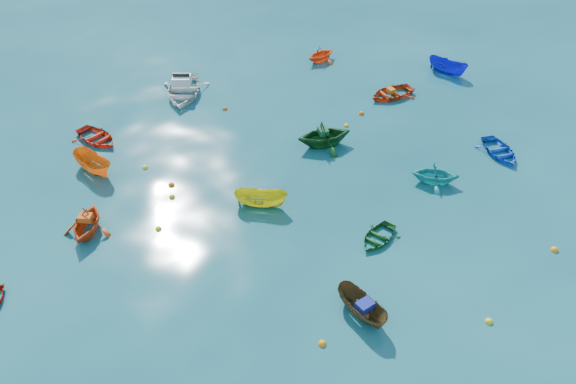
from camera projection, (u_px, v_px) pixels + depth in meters
ground at (350, 249)px, 27.31m from camera, size 160.00×160.00×0.00m
sampan_brown_mid at (361, 314)px, 24.21m from camera, size 1.14×2.89×1.11m
dinghy_blue_se at (499, 154)px, 33.66m from camera, size 3.21×3.67×0.64m
dinghy_orange_w at (89, 232)px, 28.29m from camera, size 3.69×3.73×1.49m
sampan_yellow_mid at (261, 206)px, 29.90m from camera, size 2.80×2.77×1.11m
dinghy_green_e at (377, 239)px, 27.86m from camera, size 2.84×2.33×0.51m
dinghy_cyan_se at (434, 182)px, 31.48m from camera, size 3.43×3.45×1.38m
sampan_orange_n at (95, 171)px, 32.29m from camera, size 1.77×3.36×1.23m
dinghy_green_n at (324, 145)px, 34.38m from camera, size 4.12×3.86×1.75m
dinghy_red_ne at (391, 96)px, 39.18m from camera, size 3.69×2.87×0.70m
sampan_blue_far at (446, 73)px, 41.94m from camera, size 1.81×3.28×1.20m
dinghy_red_far at (97, 141)px, 34.79m from camera, size 2.99×3.65×0.66m
dinghy_orange_far at (321, 61)px, 43.52m from camera, size 2.66×2.33×1.34m
motorboat_white at (184, 95)px, 39.31m from camera, size 5.55×5.79×1.58m
tarp_blue_a at (365, 305)px, 23.67m from camera, size 0.72×0.55×0.34m
tarp_orange_a at (85, 218)px, 27.77m from camera, size 0.81×0.79×0.31m
tarp_green_b at (323, 131)px, 33.71m from camera, size 0.74×0.84×0.34m
tarp_orange_b at (391, 90)px, 38.83m from camera, size 0.50×0.62×0.27m
buoy_or_a at (322, 344)px, 23.01m from camera, size 0.34×0.34×0.34m
buoy_ye_a at (489, 322)px, 23.89m from camera, size 0.34×0.34×0.34m
buoy_or_b at (554, 250)px, 27.27m from camera, size 0.37×0.37×0.37m
buoy_ye_b at (159, 229)px, 28.45m from camera, size 0.32×0.32×0.32m
buoy_or_c at (172, 185)px, 31.26m from camera, size 0.36×0.36×0.36m
buoy_ye_c at (172, 197)px, 30.43m from camera, size 0.32×0.32×0.32m
buoy_or_d at (361, 114)px, 37.28m from camera, size 0.38×0.38×0.38m
buoy_ye_d at (145, 168)px, 32.56m from camera, size 0.33×0.33×0.33m
buoy_or_e at (225, 109)px, 37.77m from camera, size 0.35×0.35×0.35m
buoy_ye_e at (346, 126)px, 36.11m from camera, size 0.32×0.32×0.32m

